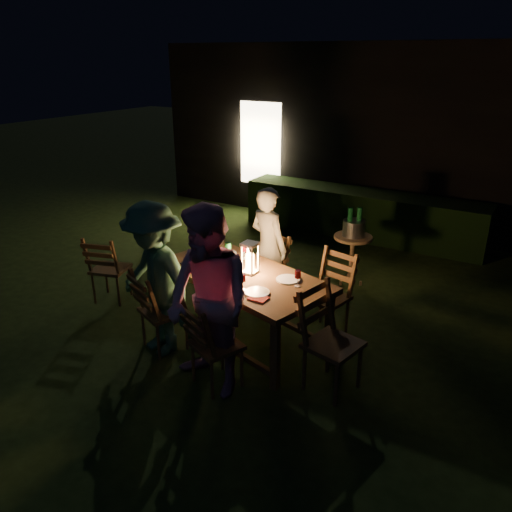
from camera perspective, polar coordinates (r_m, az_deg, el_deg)
The scene contains 29 objects.
garden_envelope at distance 10.85m, azimuth 19.30°, elevation 13.39°, with size 40.00×40.00×3.20m.
dining_table at distance 5.40m, azimuth -1.44°, elevation -2.74°, with size 2.13×1.46×0.81m.
chair_near_left at distance 5.51m, azimuth -10.62°, elevation -7.65°, with size 0.57×0.59×0.97m.
chair_near_right at distance 4.88m, azimuth -4.69°, elevation -11.62°, with size 0.58×0.59×0.96m.
chair_far_left at distance 6.35m, azimuth 1.07°, elevation -3.10°, with size 0.55×0.57×0.95m.
chair_far_right at distance 5.75m, azimuth 8.06°, elevation -6.02°, with size 0.54×0.56×1.00m.
chair_end at distance 4.86m, azimuth 8.50°, elevation -11.53°, with size 0.59×0.57×1.06m.
chair_spare at distance 6.71m, azimuth -16.26°, elevation -2.62°, with size 0.54×0.56×0.95m.
person_house_side at distance 6.20m, azimuth 1.43°, elevation 1.03°, with size 0.56×0.37×1.53m, color beige.
person_opp_right at distance 4.54m, azimuth -5.40°, elevation -5.36°, with size 0.88×0.69×1.82m, color #C184AC.
person_opp_left at distance 5.24m, azimuth -11.47°, elevation -2.70°, with size 1.08×0.62×1.67m, color #2F5F49.
lantern at distance 5.30m, azimuth -0.70°, elevation -0.42°, with size 0.16×0.16×0.35m.
plate_far_left at distance 5.88m, azimuth -3.43°, elevation 0.29°, with size 0.25×0.25×0.01m, color white.
plate_near_left at distance 5.63m, azimuth -6.86°, elevation -0.85°, with size 0.25×0.25×0.01m, color white.
plate_far_right at distance 5.21m, azimuth 3.67°, elevation -2.69°, with size 0.25×0.25×0.01m, color white.
plate_near_right at distance 4.92m, azimuth 0.14°, elevation -4.16°, with size 0.25×0.25×0.01m, color white.
wineglass_a at distance 5.71m, azimuth -1.37°, elevation 0.51°, with size 0.06×0.06×0.18m, color #59070F, non-canonical shape.
wineglass_b at distance 5.78m, azimuth -7.11°, elevation 0.63°, with size 0.06×0.06×0.18m, color #59070F, non-canonical shape.
wineglass_c at distance 4.95m, azimuth -1.56°, elevation -2.97°, with size 0.06×0.06×0.18m, color #59070F, non-canonical shape.
wineglass_d at distance 5.04m, azimuth 4.78°, elevation -2.57°, with size 0.06×0.06×0.18m, color #59070F, non-canonical shape.
wineglass_e at distance 5.22m, azimuth -4.64°, elevation -1.67°, with size 0.06×0.06×0.18m, color silver, non-canonical shape.
bottle_table at distance 5.48m, azimuth -3.21°, elevation 0.14°, with size 0.07×0.07×0.28m, color #0F471E.
napkin_left at distance 5.28m, azimuth -5.13°, elevation -2.39°, with size 0.18×0.14×0.01m, color red.
napkin_right at distance 4.81m, azimuth 0.27°, elevation -4.84°, with size 0.18×0.14×0.01m, color red.
phone at distance 5.64m, azimuth -7.94°, elevation -0.89°, with size 0.14×0.07×0.01m, color black.
side_table at distance 6.93m, azimuth 11.01°, elevation 1.63°, with size 0.52×0.52×0.70m.
ice_bucket at distance 6.87m, azimuth 11.12°, elevation 3.13°, with size 0.30×0.30×0.22m, color #A5A8AD.
bottle_bucket_a at distance 6.83m, azimuth 10.64°, elevation 3.51°, with size 0.07×0.07×0.32m, color #0F471E.
bottle_bucket_b at distance 6.87m, azimuth 11.66°, elevation 3.54°, with size 0.07×0.07×0.32m, color #0F471E.
Camera 1 is at (2.22, -4.37, 2.99)m, focal length 35.00 mm.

